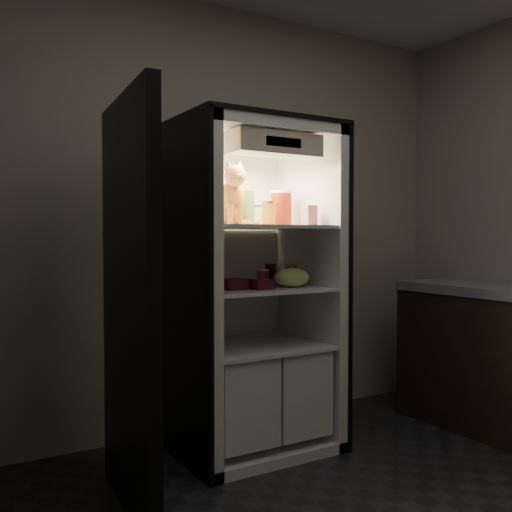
{
  "coord_description": "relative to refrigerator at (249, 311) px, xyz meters",
  "views": [
    {
      "loc": [
        -1.66,
        -1.47,
        1.23
      ],
      "look_at": [
        0.01,
        1.32,
        1.12
      ],
      "focal_mm": 40.0,
      "sensor_mm": 36.0,
      "label": 1
    }
  ],
  "objects": [
    {
      "name": "parmesan_shaker",
      "position": [
        -0.02,
        -0.02,
        0.6
      ],
      "size": [
        0.08,
        0.08,
        0.2
      ],
      "color": "#268E39",
      "rests_on": "refrigerator"
    },
    {
      "name": "mayo_tub",
      "position": [
        0.08,
        0.06,
        0.56
      ],
      "size": [
        0.09,
        0.09,
        0.13
      ],
      "color": "white",
      "rests_on": "refrigerator"
    },
    {
      "name": "fridge_door",
      "position": [
        -0.85,
        -0.4,
        0.12
      ],
      "size": [
        0.14,
        0.87,
        1.85
      ],
      "rotation": [
        0.0,
        0.0,
        -0.1
      ],
      "color": "black",
      "rests_on": "floor"
    },
    {
      "name": "pepper_jar",
      "position": [
        0.23,
        0.01,
        0.61
      ],
      "size": [
        0.13,
        0.13,
        0.21
      ],
      "color": "maroon",
      "rests_on": "refrigerator"
    },
    {
      "name": "room_shell",
      "position": [
        0.0,
        -1.38,
        0.83
      ],
      "size": [
        3.6,
        3.6,
        3.6
      ],
      "color": "white",
      "rests_on": "floor"
    },
    {
      "name": "condiment_jar",
      "position": [
        0.06,
        -0.06,
        0.2
      ],
      "size": [
        0.07,
        0.07,
        0.1
      ],
      "color": "#592E19",
      "rests_on": "refrigerator"
    },
    {
      "name": "soda_can_b",
      "position": [
        0.29,
        -0.01,
        0.21
      ],
      "size": [
        0.06,
        0.06,
        0.12
      ],
      "color": "black",
      "rests_on": "refrigerator"
    },
    {
      "name": "salsa_jar",
      "position": [
        0.09,
        -0.07,
        0.57
      ],
      "size": [
        0.08,
        0.08,
        0.14
      ],
      "color": "maroon",
      "rests_on": "refrigerator"
    },
    {
      "name": "tabby_cat",
      "position": [
        -0.15,
        -0.02,
        0.63
      ],
      "size": [
        0.29,
        0.34,
        0.36
      ],
      "rotation": [
        0.0,
        0.0,
        -0.07
      ],
      "color": "#BD5218",
      "rests_on": "refrigerator"
    },
    {
      "name": "soda_can_c",
      "position": [
        0.22,
        -0.1,
        0.2
      ],
      "size": [
        0.06,
        0.06,
        0.11
      ],
      "color": "black",
      "rests_on": "refrigerator"
    },
    {
      "name": "berry_box_right",
      "position": [
        -0.05,
        -0.22,
        0.18
      ],
      "size": [
        0.11,
        0.11,
        0.05
      ],
      "primitive_type": "cube",
      "color": "#540E1D",
      "rests_on": "refrigerator"
    },
    {
      "name": "soda_can_a",
      "position": [
        0.18,
        0.04,
        0.21
      ],
      "size": [
        0.07,
        0.07,
        0.13
      ],
      "color": "black",
      "rests_on": "refrigerator"
    },
    {
      "name": "refrigerator",
      "position": [
        0.0,
        0.0,
        0.0
      ],
      "size": [
        0.9,
        0.72,
        1.88
      ],
      "color": "white",
      "rests_on": "floor"
    },
    {
      "name": "cream_carton",
      "position": [
        0.28,
        -0.21,
        0.56
      ],
      "size": [
        0.07,
        0.07,
        0.11
      ],
      "primitive_type": "cube",
      "color": "beige",
      "rests_on": "refrigerator"
    },
    {
      "name": "grape_bag",
      "position": [
        0.17,
        -0.19,
        0.2
      ],
      "size": [
        0.22,
        0.16,
        0.11
      ],
      "primitive_type": "ellipsoid",
      "color": "#95BC58",
      "rests_on": "refrigerator"
    },
    {
      "name": "berry_box_left",
      "position": [
        -0.19,
        -0.16,
        0.18
      ],
      "size": [
        0.12,
        0.12,
        0.06
      ],
      "primitive_type": "cube",
      "color": "#540E1D",
      "rests_on": "refrigerator"
    }
  ]
}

